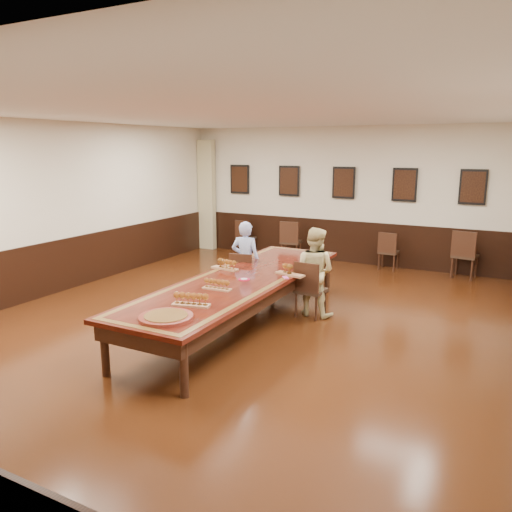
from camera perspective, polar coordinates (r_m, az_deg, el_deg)
The scene contains 23 objects.
floor at distance 7.89m, azimuth -1.70°, elevation -7.88°, with size 8.00×10.00×0.02m, color black.
ceiling at distance 7.42m, azimuth -1.86°, elevation 16.15°, with size 8.00×10.00×0.02m, color white.
wall_back at distance 12.08m, azimuth 10.04°, elevation 6.85°, with size 8.00×0.02×3.20m, color beige.
wall_left at distance 10.06m, azimuth -22.18°, elevation 5.06°, with size 0.02×10.00×3.20m, color beige.
chair_man at distance 8.96m, azimuth -1.39°, elevation -2.32°, with size 0.42×0.46×0.90m, color black, non-canonical shape.
chair_woman at distance 8.17m, azimuth 6.30°, elevation -3.72°, with size 0.44×0.48×0.93m, color black, non-canonical shape.
spare_chair_a at distance 12.98m, azimuth -1.14°, elevation 2.23°, with size 0.41×0.45×0.88m, color black, non-canonical shape.
spare_chair_b at distance 12.18m, azimuth 4.03°, elevation 1.78°, with size 0.46×0.50×0.98m, color black, non-canonical shape.
spare_chair_c at distance 11.61m, azimuth 14.92°, elevation 0.59°, with size 0.41×0.44×0.87m, color black, non-canonical shape.
spare_chair_d at distance 11.37m, azimuth 22.79°, elevation 0.19°, with size 0.48×0.52×1.03m, color black, non-canonical shape.
person_man at distance 8.98m, azimuth -1.20°, elevation -0.53°, with size 0.52×0.34×1.43m, color #5474D3.
person_woman at distance 8.19m, azimuth 6.64°, elevation -1.78°, with size 0.73×0.56×1.46m, color beige.
pink_phone at distance 7.68m, azimuth 3.39°, elevation -2.46°, with size 0.07×0.14×0.01m, color #EF4FB5.
curtain at distance 13.53m, azimuth -5.65°, elevation 6.91°, with size 0.45×0.18×2.90m, color tan.
wainscoting at distance 7.73m, azimuth -1.72°, elevation -4.33°, with size 8.00×10.00×1.00m.
conference_table at distance 7.70m, azimuth -1.73°, elevation -3.53°, with size 1.40×5.00×0.76m.
posters at distance 11.98m, azimuth 9.98°, elevation 8.25°, with size 6.14×0.04×0.74m.
flight_a at distance 8.18m, azimuth -3.51°, elevation -0.99°, with size 0.49×0.21×0.18m.
flight_b at distance 7.82m, azimuth 3.79°, elevation -1.61°, with size 0.50×0.24×0.18m.
flight_c at distance 7.04m, azimuth -4.49°, elevation -3.31°, with size 0.42×0.15×0.16m.
flight_d at distance 6.35m, azimuth -7.44°, elevation -5.00°, with size 0.51×0.26×0.18m.
red_plate_grp at distance 7.54m, azimuth -1.38°, elevation -2.70°, with size 0.18×0.18×0.02m.
carved_platter at distance 5.96m, azimuth -10.25°, elevation -6.89°, with size 0.77×0.77×0.05m.
Camera 1 is at (3.63, -6.45, 2.72)m, focal length 35.00 mm.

